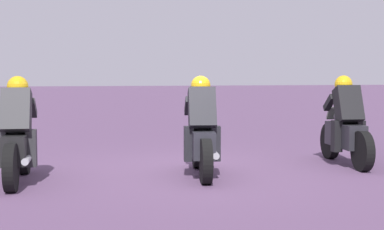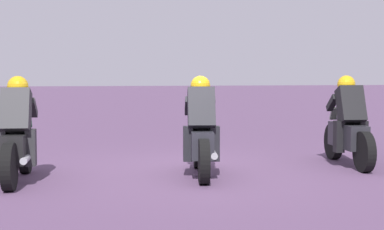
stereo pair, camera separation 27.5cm
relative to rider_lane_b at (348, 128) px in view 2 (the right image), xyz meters
name	(u,v)px [view 2 (the right image)]	position (x,y,z in m)	size (l,w,h in m)	color
ground_plane	(193,172)	(-0.24, 2.69, -0.62)	(120.00, 120.00, 0.00)	#533A58
rider_lane_b	(348,128)	(0.00, 0.00, 0.00)	(2.04, 0.55, 1.51)	black
rider_lane_c	(201,135)	(-0.53, 2.62, 0.00)	(2.04, 0.58, 1.51)	black
rider_lane_d	(18,138)	(-0.54, 5.29, 0.00)	(2.04, 0.55, 1.51)	black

